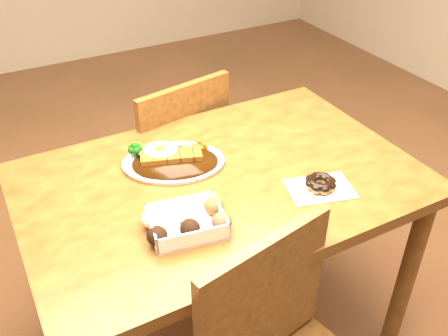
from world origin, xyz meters
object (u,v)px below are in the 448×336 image
table (221,202)px  chair_far (170,161)px  donut_box (187,221)px  pon_de_ring (321,184)px  katsu_curry_plate (172,160)px

table → chair_far: 0.56m
donut_box → pon_de_ring: donut_box is taller
table → katsu_curry_plate: bearing=127.1°
table → pon_de_ring: bearing=-39.9°
table → pon_de_ring: 0.32m
donut_box → table: bearing=40.8°
donut_box → pon_de_ring: (0.42, -0.03, -0.01)m
chair_far → pon_de_ring: chair_far is taller
chair_far → pon_de_ring: size_ratio=3.96×
katsu_curry_plate → pon_de_ring: 0.47m
table → katsu_curry_plate: size_ratio=3.17×
chair_far → donut_box: chair_far is taller
table → donut_box: size_ratio=5.09×
donut_box → chair_far: bearing=71.5°
chair_far → table: bearing=74.3°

